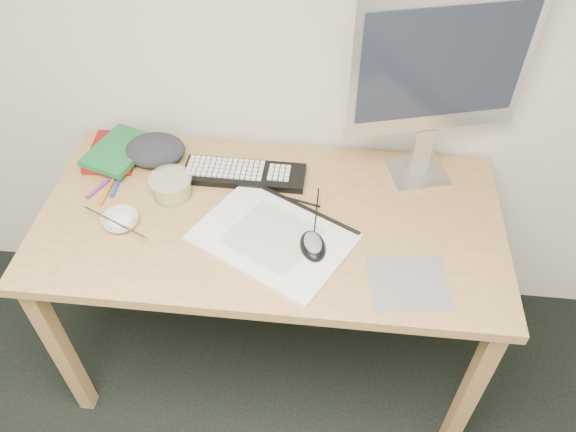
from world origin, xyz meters
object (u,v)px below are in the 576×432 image
Objects in this scene: desk at (270,235)px; monitor at (439,70)px; rice_bowl at (121,221)px; sketchpad at (273,237)px; keyboard at (244,174)px.

desk is 2.30× the size of monitor.
desk is 0.45m from rice_bowl.
rice_bowl is at bearing -152.36° from sketchpad.
monitor is 1.01m from rice_bowl.
keyboard is at bearing 144.34° from sketchpad.
desk is 0.69m from monitor.
rice_bowl is at bearing -175.44° from monitor.
sketchpad is 1.09× the size of keyboard.
keyboard is (-0.13, 0.26, 0.01)m from sketchpad.
keyboard is 0.41m from rice_bowl.
rice_bowl reaches higher than sketchpad.
desk is at bearing 131.46° from sketchpad.
keyboard is at bearing 37.50° from rice_bowl.
monitor reaches higher than desk.
sketchpad reaches higher than desk.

